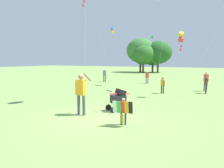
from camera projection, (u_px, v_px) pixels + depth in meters
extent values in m
plane|color=#75994C|center=(98.00, 117.00, 7.94)|extent=(120.00, 120.00, 0.00)
cylinder|color=brown|center=(140.00, 67.00, 37.84)|extent=(0.36, 0.36, 2.02)
ellipsoid|color=#387033|center=(141.00, 50.00, 37.44)|extent=(5.55, 4.99, 4.71)
cylinder|color=brown|center=(143.00, 68.00, 36.40)|extent=(0.36, 0.36, 1.62)
ellipsoid|color=#2D6628|center=(143.00, 55.00, 36.09)|extent=(4.41, 3.97, 3.75)
cylinder|color=brown|center=(153.00, 68.00, 37.58)|extent=(0.36, 0.36, 1.47)
ellipsoid|color=#387033|center=(153.00, 55.00, 37.25)|extent=(4.90, 4.41, 4.17)
cylinder|color=brown|center=(158.00, 68.00, 36.99)|extent=(0.36, 0.36, 1.76)
ellipsoid|color=#235623|center=(158.00, 52.00, 36.63)|extent=(5.13, 4.61, 4.36)
cylinder|color=#33384C|center=(125.00, 118.00, 6.94)|extent=(0.07, 0.07, 0.48)
cylinder|color=#33384C|center=(121.00, 118.00, 6.97)|extent=(0.07, 0.07, 0.48)
cube|color=purple|center=(123.00, 107.00, 6.90)|extent=(0.24, 0.18, 0.36)
cylinder|color=tan|center=(127.00, 108.00, 6.88)|extent=(0.05, 0.05, 0.32)
cylinder|color=tan|center=(120.00, 107.00, 6.94)|extent=(0.05, 0.05, 0.32)
sphere|color=tan|center=(124.00, 100.00, 6.87)|extent=(0.13, 0.13, 0.13)
cube|color=black|center=(131.00, 108.00, 6.66)|extent=(0.17, 0.19, 0.45)
cube|color=#F4A319|center=(127.00, 108.00, 6.69)|extent=(0.17, 0.19, 0.45)
cube|color=red|center=(123.00, 107.00, 6.73)|extent=(0.17, 0.19, 0.45)
cube|color=green|center=(119.00, 107.00, 6.76)|extent=(0.17, 0.19, 0.45)
cube|color=white|center=(115.00, 107.00, 6.79)|extent=(0.17, 0.19, 0.45)
cube|color=#F4A319|center=(122.00, 119.00, 6.76)|extent=(0.08, 0.03, 0.36)
cylinder|color=#4C4C51|center=(79.00, 105.00, 8.27)|extent=(0.13, 0.13, 0.86)
cylinder|color=#4C4C51|center=(84.00, 105.00, 8.15)|extent=(0.13, 0.13, 0.86)
cube|color=orange|center=(81.00, 87.00, 8.12)|extent=(0.38, 0.24, 0.65)
cylinder|color=#A37556|center=(76.00, 88.00, 8.23)|extent=(0.09, 0.09, 0.57)
cylinder|color=#A37556|center=(87.00, 77.00, 8.08)|extent=(0.10, 0.53, 0.41)
sphere|color=#A37556|center=(81.00, 77.00, 8.06)|extent=(0.22, 0.22, 0.22)
cylinder|color=black|center=(126.00, 107.00, 9.08)|extent=(0.21, 0.24, 0.28)
cylinder|color=black|center=(108.00, 107.00, 8.99)|extent=(0.21, 0.24, 0.28)
cylinder|color=black|center=(113.00, 110.00, 8.52)|extent=(0.21, 0.24, 0.28)
cube|color=black|center=(118.00, 99.00, 8.86)|extent=(0.74, 0.77, 0.36)
cube|color=black|center=(121.00, 92.00, 8.87)|extent=(0.58, 0.58, 0.35)
cylinder|color=black|center=(109.00, 91.00, 8.62)|extent=(0.40, 0.33, 0.04)
cube|color=red|center=(84.00, 1.00, 10.07)|extent=(0.07, 0.06, 0.14)
cube|color=red|center=(83.00, 5.00, 10.05)|extent=(0.07, 0.06, 0.14)
cylinder|color=silver|center=(85.00, 48.00, 9.14)|extent=(1.55, 1.98, 5.81)
cube|color=yellow|center=(181.00, 34.00, 11.74)|extent=(0.35, 0.38, 0.30)
cube|color=red|center=(181.00, 39.00, 11.78)|extent=(0.35, 0.38, 0.30)
cube|color=red|center=(181.00, 46.00, 11.85)|extent=(0.09, 0.07, 0.14)
cube|color=red|center=(180.00, 50.00, 11.80)|extent=(0.08, 0.05, 0.14)
cylinder|color=silver|center=(194.00, 70.00, 10.24)|extent=(1.89, 3.02, 3.58)
cube|color=blue|center=(112.00, 29.00, 18.73)|extent=(0.29, 0.32, 0.26)
cube|color=#F4A319|center=(112.00, 32.00, 18.77)|extent=(0.29, 0.32, 0.26)
cube|color=#F4A319|center=(112.00, 36.00, 18.86)|extent=(0.08, 0.05, 0.14)
cube|color=#F4A319|center=(113.00, 38.00, 18.85)|extent=(0.09, 0.07, 0.14)
cylinder|color=silver|center=(106.00, 58.00, 18.07)|extent=(0.13, 2.35, 5.09)
cube|color=white|center=(158.00, 0.00, 17.01)|extent=(0.07, 0.06, 0.14)
cylinder|color=silver|center=(163.00, 38.00, 16.06)|extent=(1.52, 2.38, 8.28)
cube|color=yellow|center=(91.00, 30.00, 35.25)|extent=(0.22, 0.28, 0.24)
cube|color=green|center=(152.00, 37.00, 34.73)|extent=(0.60, 0.22, 0.61)
cylinder|color=#7F705B|center=(204.00, 86.00, 14.52)|extent=(0.11, 0.11, 0.73)
cylinder|color=#7F705B|center=(207.00, 86.00, 14.60)|extent=(0.11, 0.11, 0.73)
cube|color=red|center=(206.00, 78.00, 14.48)|extent=(0.36, 0.37, 0.55)
cylinder|color=beige|center=(204.00, 79.00, 14.41)|extent=(0.08, 0.08, 0.49)
cylinder|color=beige|center=(208.00, 78.00, 14.56)|extent=(0.08, 0.08, 0.49)
sphere|color=beige|center=(206.00, 73.00, 14.43)|extent=(0.19, 0.19, 0.19)
cylinder|color=#232328|center=(162.00, 89.00, 13.59)|extent=(0.08, 0.08, 0.57)
cylinder|color=#232328|center=(163.00, 90.00, 13.44)|extent=(0.08, 0.08, 0.57)
cube|color=orange|center=(163.00, 83.00, 13.46)|extent=(0.29, 0.27, 0.42)
cylinder|color=brown|center=(161.00, 83.00, 13.59)|extent=(0.06, 0.06, 0.38)
cylinder|color=brown|center=(164.00, 83.00, 13.33)|extent=(0.06, 0.06, 0.38)
sphere|color=brown|center=(163.00, 78.00, 13.42)|extent=(0.15, 0.15, 0.15)
cylinder|color=#232328|center=(206.00, 90.00, 13.44)|extent=(0.08, 0.08, 0.58)
cylinder|color=#232328|center=(206.00, 89.00, 13.60)|extent=(0.08, 0.08, 0.58)
cube|color=black|center=(206.00, 82.00, 13.46)|extent=(0.17, 0.26, 0.43)
cylinder|color=brown|center=(206.00, 83.00, 13.33)|extent=(0.06, 0.06, 0.39)
cylinder|color=brown|center=(206.00, 82.00, 13.60)|extent=(0.06, 0.06, 0.39)
sphere|color=brown|center=(207.00, 78.00, 13.42)|extent=(0.15, 0.15, 0.15)
cylinder|color=#4C4C51|center=(148.00, 81.00, 19.29)|extent=(0.09, 0.09, 0.61)
cylinder|color=#4C4C51|center=(146.00, 81.00, 19.23)|extent=(0.09, 0.09, 0.61)
cube|color=red|center=(147.00, 75.00, 19.20)|extent=(0.31, 0.31, 0.46)
cylinder|color=tan|center=(149.00, 76.00, 19.25)|extent=(0.07, 0.07, 0.41)
cylinder|color=tan|center=(146.00, 76.00, 19.15)|extent=(0.07, 0.07, 0.41)
sphere|color=tan|center=(147.00, 72.00, 19.16)|extent=(0.16, 0.16, 0.16)
cylinder|color=#33384C|center=(104.00, 79.00, 20.61)|extent=(0.10, 0.10, 0.70)
cylinder|color=#33384C|center=(105.00, 79.00, 20.76)|extent=(0.10, 0.10, 0.70)
cube|color=#4C4C56|center=(105.00, 73.00, 20.61)|extent=(0.29, 0.35, 0.52)
cylinder|color=beige|center=(103.00, 74.00, 20.49)|extent=(0.08, 0.08, 0.46)
cylinder|color=beige|center=(106.00, 73.00, 20.74)|extent=(0.08, 0.08, 0.46)
sphere|color=beige|center=(105.00, 70.00, 20.56)|extent=(0.18, 0.18, 0.18)
cube|color=#CC3D3D|center=(120.00, 94.00, 13.42)|extent=(1.41, 1.34, 0.02)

